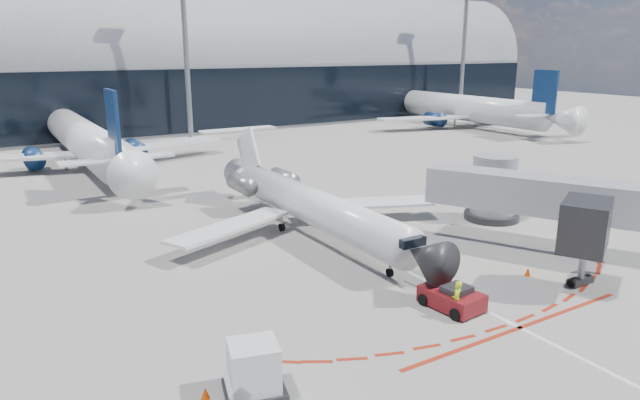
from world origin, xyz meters
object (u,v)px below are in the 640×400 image
regional_jet (307,203)px  pushback_tug (452,298)px  ramp_worker (457,299)px  uld_container (254,370)px

regional_jet → pushback_tug: 14.00m
ramp_worker → pushback_tug: bearing=-157.7°
regional_jet → uld_container: bearing=-125.9°
regional_jet → ramp_worker: 14.82m
pushback_tug → uld_container: uld_container is taller
pushback_tug → regional_jet: bearing=84.9°
regional_jet → ramp_worker: size_ratio=13.86×
uld_container → ramp_worker: bearing=18.6°
regional_jet → pushback_tug: (0.15, -13.91, -1.58)m
pushback_tug → ramp_worker: (-0.56, -0.86, 0.37)m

